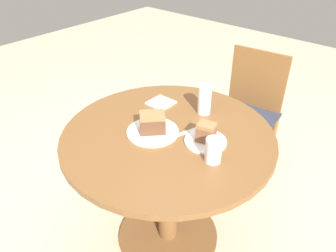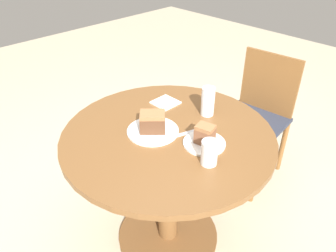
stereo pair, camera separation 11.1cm
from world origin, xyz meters
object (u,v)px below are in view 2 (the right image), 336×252
Objects in this scene: glass_water at (209,154)px; cake_slice_far at (205,134)px; chair at (255,116)px; glass_lemonade at (208,102)px; plate_near at (153,131)px; plate_far at (204,143)px; cake_slice_near at (153,122)px.

cake_slice_far is at bearing 138.20° from glass_water.
glass_lemonade is (0.05, -0.60, 0.36)m from chair.
cake_slice_far is (0.24, 0.10, 0.05)m from plate_near.
plate_near is at bearing -157.01° from cake_slice_far.
cake_slice_far is at bearing -90.00° from plate_far.
chair is 0.91m from cake_slice_far.
cake_slice_near is (-0.24, -0.10, 0.05)m from plate_far.
chair is at bearing 94.79° from glass_lemonade.
glass_lemonade is at bearing -90.70° from chair.
cake_slice_far is 0.84× the size of glass_water.
plate_near is (-0.03, -0.91, 0.30)m from chair.
glass_water is at bearing 1.93° from plate_near.
plate_far is at bearing 90.00° from cake_slice_far.
glass_water is (0.34, 0.01, 0.04)m from plate_near.
glass_lemonade reaches higher than plate_far.
cake_slice_far is 0.26m from glass_lemonade.
cake_slice_far is (0.24, 0.10, -0.00)m from cake_slice_near.
chair is at bearing 104.54° from cake_slice_far.
plate_far is 0.27m from glass_lemonade.
plate_far is (0.24, 0.10, 0.00)m from plate_near.
plate_near is 2.26× the size of glass_water.
plate_near and plate_far have the same top height.
chair reaches higher than plate_near.
plate_far is (0.21, -0.81, 0.30)m from chair.
plate_near is 0.34m from glass_water.
glass_lemonade reaches higher than chair.
cake_slice_far is (0.21, -0.81, 0.35)m from chair.
glass_water reaches higher than plate_far.
cake_slice_far is at bearing 22.99° from cake_slice_near.
plate_near is at bearing -45.00° from cake_slice_near.
glass_lemonade reaches higher than plate_near.
chair is 3.47× the size of plate_near.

